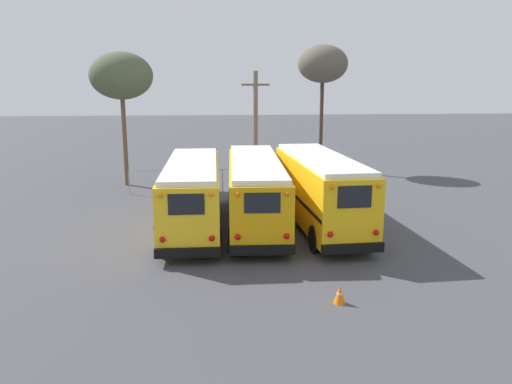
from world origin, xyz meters
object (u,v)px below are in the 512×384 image
object	(u,v)px
bare_tree_0	(323,65)
school_bus_2	(320,189)
school_bus_1	(255,189)
bare_tree_1	(121,76)
school_bus_0	(192,193)
traffic_cone	(340,294)
utility_pole	(256,125)

from	to	relation	value
bare_tree_0	school_bus_2	bearing A→B (deg)	-102.37
school_bus_1	bare_tree_1	bearing A→B (deg)	127.75
school_bus_0	traffic_cone	xyz separation A→B (m)	(4.63, -8.23, -1.38)
school_bus_1	traffic_cone	size ratio (longest dim) A/B	19.23
school_bus_2	bare_tree_1	size ratio (longest dim) A/B	1.15
bare_tree_0	traffic_cone	bearing A→B (deg)	-100.77
school_bus_1	utility_pole	size ratio (longest dim) A/B	1.51
bare_tree_0	bare_tree_1	bearing A→B (deg)	-161.25
bare_tree_0	utility_pole	bearing A→B (deg)	-140.31
traffic_cone	school_bus_1	bearing A→B (deg)	101.34
traffic_cone	school_bus_0	bearing A→B (deg)	119.36
bare_tree_1	utility_pole	bearing A→B (deg)	1.60
school_bus_0	bare_tree_1	bearing A→B (deg)	114.14
school_bus_2	school_bus_0	bearing A→B (deg)	177.97
utility_pole	school_bus_1	bearing A→B (deg)	-95.10
utility_pole	traffic_cone	world-z (taller)	utility_pole
utility_pole	school_bus_0	bearing A→B (deg)	-109.67
school_bus_2	traffic_cone	world-z (taller)	school_bus_2
school_bus_0	utility_pole	xyz separation A→B (m)	(3.74, 10.45, 2.08)
utility_pole	bare_tree_0	distance (m)	7.93
school_bus_0	school_bus_2	size ratio (longest dim) A/B	1.00
school_bus_0	bare_tree_0	size ratio (longest dim) A/B	1.05
school_bus_1	school_bus_2	distance (m)	2.98
school_bus_0	bare_tree_1	size ratio (longest dim) A/B	1.15
school_bus_1	school_bus_0	bearing A→B (deg)	-167.93
school_bus_0	utility_pole	world-z (taller)	utility_pole
bare_tree_0	traffic_cone	distance (m)	24.63
bare_tree_0	traffic_cone	size ratio (longest dim) A/B	16.19
school_bus_1	school_bus_2	bearing A→B (deg)	-15.89
bare_tree_1	traffic_cone	xyz separation A→B (m)	(9.21, -18.45, -6.55)
school_bus_0	bare_tree_1	world-z (taller)	bare_tree_1
school_bus_0	traffic_cone	distance (m)	9.55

